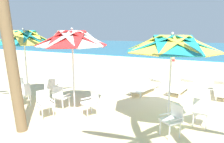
{
  "coord_description": "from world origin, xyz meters",
  "views": [
    {
      "loc": [
        1.33,
        -8.43,
        2.68
      ],
      "look_at": [
        -2.76,
        -0.7,
        1.0
      ],
      "focal_mm": 32.91,
      "sensor_mm": 36.0,
      "label": 1
    }
  ],
  "objects_px": {
    "plastic_chair_4": "(60,96)",
    "sun_lounger_1": "(180,86)",
    "sun_lounger_0": "(222,89)",
    "beach_umbrella_0": "(172,44)",
    "sun_lounger_2": "(146,86)",
    "plastic_chair_7": "(51,87)",
    "plastic_chair_0": "(173,118)",
    "plastic_chair_5": "(17,87)",
    "plastic_chair_3": "(91,101)",
    "beach_umbrella_1": "(72,39)",
    "plastic_chair_6": "(25,93)",
    "beach_umbrella_2": "(24,38)",
    "plastic_chair_1": "(201,110)",
    "plastic_chair_2": "(45,102)",
    "beachgoer_seated": "(173,58)"
  },
  "relations": [
    {
      "from": "plastic_chair_4",
      "to": "sun_lounger_1",
      "type": "relative_size",
      "value": 0.39
    },
    {
      "from": "sun_lounger_0",
      "to": "beach_umbrella_0",
      "type": "bearing_deg",
      "value": -109.65
    },
    {
      "from": "beach_umbrella_0",
      "to": "sun_lounger_1",
      "type": "xyz_separation_m",
      "value": [
        -0.28,
        3.65,
        -2.07
      ]
    },
    {
      "from": "plastic_chair_4",
      "to": "sun_lounger_2",
      "type": "xyz_separation_m",
      "value": [
        1.92,
        3.48,
        -0.22
      ]
    },
    {
      "from": "beach_umbrella_0",
      "to": "plastic_chair_7",
      "type": "xyz_separation_m",
      "value": [
        -4.72,
        0.16,
        -1.85
      ]
    },
    {
      "from": "plastic_chair_7",
      "to": "sun_lounger_0",
      "type": "xyz_separation_m",
      "value": [
        6.12,
        3.76,
        -0.22
      ]
    },
    {
      "from": "plastic_chair_0",
      "to": "plastic_chair_5",
      "type": "bearing_deg",
      "value": 178.74
    },
    {
      "from": "plastic_chair_0",
      "to": "plastic_chair_3",
      "type": "relative_size",
      "value": 1.0
    },
    {
      "from": "beach_umbrella_1",
      "to": "plastic_chair_3",
      "type": "relative_size",
      "value": 3.26
    },
    {
      "from": "plastic_chair_0",
      "to": "plastic_chair_4",
      "type": "bearing_deg",
      "value": 179.13
    },
    {
      "from": "plastic_chair_3",
      "to": "plastic_chair_6",
      "type": "relative_size",
      "value": 1.0
    },
    {
      "from": "plastic_chair_7",
      "to": "plastic_chair_3",
      "type": "bearing_deg",
      "value": -15.49
    },
    {
      "from": "plastic_chair_4",
      "to": "plastic_chair_7",
      "type": "distance_m",
      "value": 1.34
    },
    {
      "from": "plastic_chair_6",
      "to": "sun_lounger_2",
      "type": "bearing_deg",
      "value": 48.55
    },
    {
      "from": "beach_umbrella_1",
      "to": "plastic_chair_7",
      "type": "distance_m",
      "value": 2.66
    },
    {
      "from": "beach_umbrella_2",
      "to": "plastic_chair_5",
      "type": "bearing_deg",
      "value": -157.43
    },
    {
      "from": "plastic_chair_1",
      "to": "beach_umbrella_1",
      "type": "relative_size",
      "value": 0.31
    },
    {
      "from": "beach_umbrella_0",
      "to": "plastic_chair_7",
      "type": "height_order",
      "value": "beach_umbrella_0"
    },
    {
      "from": "plastic_chair_5",
      "to": "plastic_chair_3",
      "type": "bearing_deg",
      "value": -0.2
    },
    {
      "from": "plastic_chair_4",
      "to": "plastic_chair_5",
      "type": "height_order",
      "value": "same"
    },
    {
      "from": "beach_umbrella_1",
      "to": "plastic_chair_4",
      "type": "bearing_deg",
      "value": -172.25
    },
    {
      "from": "plastic_chair_4",
      "to": "plastic_chair_6",
      "type": "relative_size",
      "value": 1.0
    },
    {
      "from": "plastic_chair_2",
      "to": "plastic_chair_5",
      "type": "bearing_deg",
      "value": 161.31
    },
    {
      "from": "plastic_chair_7",
      "to": "sun_lounger_2",
      "type": "height_order",
      "value": "plastic_chair_7"
    },
    {
      "from": "beach_umbrella_1",
      "to": "beachgoer_seated",
      "type": "bearing_deg",
      "value": 88.41
    },
    {
      "from": "plastic_chair_5",
      "to": "plastic_chair_7",
      "type": "bearing_deg",
      "value": 28.15
    },
    {
      "from": "beach_umbrella_0",
      "to": "plastic_chair_6",
      "type": "xyz_separation_m",
      "value": [
        -5.02,
        -0.87,
        -1.85
      ]
    },
    {
      "from": "beach_umbrella_2",
      "to": "beachgoer_seated",
      "type": "xyz_separation_m",
      "value": [
        2.87,
        14.09,
        -2.15
      ]
    },
    {
      "from": "beach_umbrella_2",
      "to": "sun_lounger_0",
      "type": "distance_m",
      "value": 8.39
    },
    {
      "from": "sun_lounger_1",
      "to": "plastic_chair_2",
      "type": "bearing_deg",
      "value": -124.05
    },
    {
      "from": "plastic_chair_1",
      "to": "beach_umbrella_2",
      "type": "bearing_deg",
      "value": -174.55
    },
    {
      "from": "beach_umbrella_0",
      "to": "beach_umbrella_1",
      "type": "xyz_separation_m",
      "value": [
        -3.04,
        -0.49,
        0.1
      ]
    },
    {
      "from": "plastic_chair_4",
      "to": "sun_lounger_1",
      "type": "bearing_deg",
      "value": 51.87
    },
    {
      "from": "plastic_chair_2",
      "to": "plastic_chair_1",
      "type": "bearing_deg",
      "value": 19.32
    },
    {
      "from": "plastic_chair_1",
      "to": "beach_umbrella_1",
      "type": "bearing_deg",
      "value": -168.64
    },
    {
      "from": "plastic_chair_3",
      "to": "plastic_chair_7",
      "type": "height_order",
      "value": "same"
    },
    {
      "from": "beach_umbrella_1",
      "to": "plastic_chair_6",
      "type": "bearing_deg",
      "value": -169.01
    },
    {
      "from": "beach_umbrella_1",
      "to": "beachgoer_seated",
      "type": "height_order",
      "value": "beach_umbrella_1"
    },
    {
      "from": "beach_umbrella_0",
      "to": "plastic_chair_6",
      "type": "height_order",
      "value": "beach_umbrella_0"
    },
    {
      "from": "beach_umbrella_1",
      "to": "plastic_chair_5",
      "type": "xyz_separation_m",
      "value": [
        -2.88,
        0.0,
        -1.95
      ]
    },
    {
      "from": "beach_umbrella_0",
      "to": "plastic_chair_3",
      "type": "distance_m",
      "value": 3.04
    },
    {
      "from": "plastic_chair_3",
      "to": "beach_umbrella_1",
      "type": "bearing_deg",
      "value": 179.21
    },
    {
      "from": "plastic_chair_4",
      "to": "sun_lounger_0",
      "type": "bearing_deg",
      "value": 41.91
    },
    {
      "from": "beach_umbrella_2",
      "to": "sun_lounger_1",
      "type": "distance_m",
      "value": 6.91
    },
    {
      "from": "beach_umbrella_0",
      "to": "sun_lounger_1",
      "type": "distance_m",
      "value": 4.21
    },
    {
      "from": "beach_umbrella_0",
      "to": "plastic_chair_5",
      "type": "xyz_separation_m",
      "value": [
        -5.93,
        -0.49,
        -1.85
      ]
    },
    {
      "from": "beach_umbrella_1",
      "to": "sun_lounger_1",
      "type": "bearing_deg",
      "value": 56.31
    },
    {
      "from": "sun_lounger_1",
      "to": "plastic_chair_6",
      "type": "bearing_deg",
      "value": -136.29
    },
    {
      "from": "beach_umbrella_2",
      "to": "plastic_chair_5",
      "type": "relative_size",
      "value": 3.28
    },
    {
      "from": "plastic_chair_7",
      "to": "beach_umbrella_1",
      "type": "bearing_deg",
      "value": -21.08
    }
  ]
}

